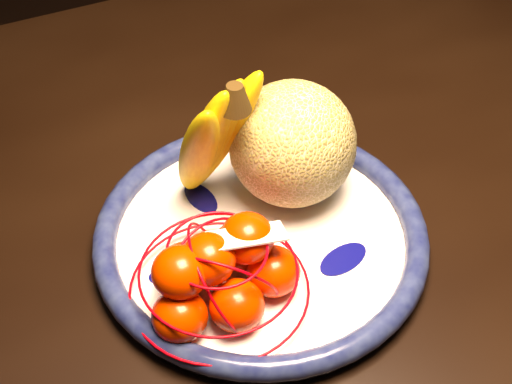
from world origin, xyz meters
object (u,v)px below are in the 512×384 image
dining_table (148,247)px  cantaloupe (292,144)px  fruit_bowl (261,237)px  banana_bunch (209,135)px  mandarin_bag (219,273)px

dining_table → cantaloupe: size_ratio=10.92×
fruit_bowl → cantaloupe: cantaloupe is taller
dining_table → fruit_bowl: 0.17m
cantaloupe → dining_table: bearing=152.9°
fruit_bowl → cantaloupe: bearing=35.5°
dining_table → fruit_bowl: (0.08, -0.12, 0.09)m
dining_table → cantaloupe: 0.22m
dining_table → banana_bunch: banana_bunch is taller
dining_table → mandarin_bag: mandarin_bag is taller
cantaloupe → mandarin_bag: (-0.13, -0.09, -0.03)m
banana_bunch → mandarin_bag: size_ratio=0.97×
cantaloupe → banana_bunch: bearing=161.9°
fruit_bowl → mandarin_bag: (-0.07, -0.05, 0.04)m
fruit_bowl → cantaloupe: (0.06, 0.04, 0.07)m
cantaloupe → mandarin_bag: cantaloupe is taller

